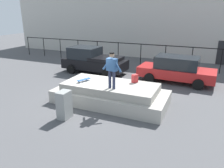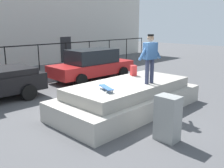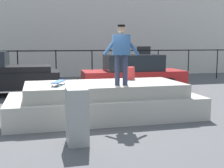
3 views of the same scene
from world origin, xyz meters
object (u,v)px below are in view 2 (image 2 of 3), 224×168
Objects in this scene: backpack at (133,70)px; skateboarder at (150,55)px; skateboard at (106,88)px; car_red_sedan_mid at (92,64)px; utility_box at (168,118)px.

skateboarder is at bearing -176.58° from backpack.
skateboard is 2.54m from backpack.
skateboard is 6.29m from car_red_sedan_mid.
skateboard is at bearing 142.35° from backpack.
car_red_sedan_mid is at bearing 52.49° from skateboard.
utility_box is at bearing -131.23° from skateboarder.
utility_box is at bearing -83.69° from skateboard.
skateboarder is 1.94m from skateboard.
car_red_sedan_mid is at bearing 62.69° from utility_box.
skateboarder is 1.63m from backpack.
skateboarder reaches higher than backpack.
utility_box is (-3.60, -7.04, -0.24)m from car_red_sedan_mid.
skateboard is 2.12m from utility_box.
utility_box is at bearing 175.68° from backpack.
car_red_sedan_mid is 3.96× the size of utility_box.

